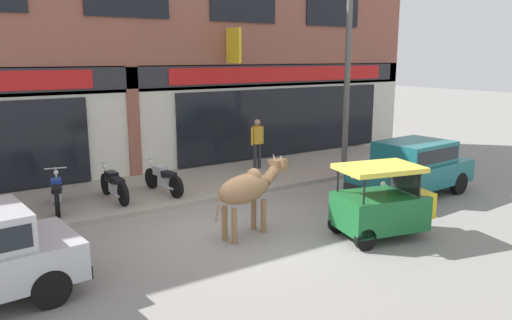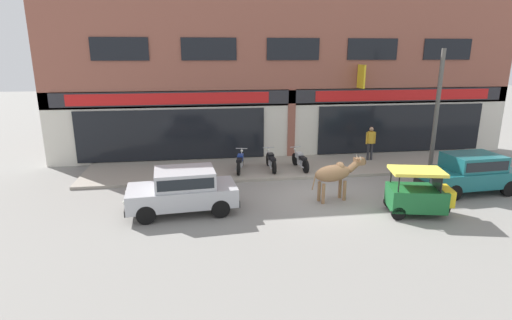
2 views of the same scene
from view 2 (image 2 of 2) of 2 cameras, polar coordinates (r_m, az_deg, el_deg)
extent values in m
plane|color=gray|center=(14.82, 10.02, -5.32)|extent=(90.00, 90.00, 0.00)
cube|color=gray|center=(18.41, 6.20, -0.90)|extent=(19.00, 3.53, 0.12)
cube|color=#8E5142|center=(19.69, 5.15, 16.77)|extent=(23.00, 0.55, 6.14)
cube|color=silver|center=(19.97, 4.88, 5.23)|extent=(23.00, 0.55, 3.40)
cube|color=#28282D|center=(19.48, 5.18, 8.99)|extent=(22.08, 0.08, 0.64)
cube|color=black|center=(19.24, -11.87, 3.52)|extent=(8.74, 0.10, 2.40)
cube|color=red|center=(18.96, -12.15, 8.54)|extent=(9.20, 0.05, 0.52)
cube|color=#8E5142|center=(19.69, 5.07, 5.09)|extent=(0.36, 0.12, 3.40)
cube|color=black|center=(21.78, 20.00, 4.26)|extent=(8.74, 0.10, 2.40)
cube|color=red|center=(21.53, 20.43, 8.70)|extent=(9.20, 0.05, 0.52)
cube|color=black|center=(19.13, -18.93, 14.78)|extent=(2.50, 0.06, 1.00)
cube|color=black|center=(18.86, -6.74, 15.47)|extent=(2.50, 0.06, 1.00)
cube|color=black|center=(19.38, 5.33, 15.50)|extent=(2.50, 0.06, 1.00)
cube|color=black|center=(20.65, 16.32, 14.95)|extent=(2.50, 0.06, 1.00)
cube|color=black|center=(22.53, 25.68, 14.07)|extent=(2.50, 0.06, 1.00)
cube|color=yellow|center=(20.03, 14.81, 11.45)|extent=(0.08, 0.80, 1.10)
ellipsoid|color=#936B47|center=(14.25, 10.91, -1.87)|extent=(1.48, 0.83, 0.60)
sphere|color=#936B47|center=(14.33, 11.90, -0.88)|extent=(0.32, 0.32, 0.32)
cylinder|color=#936B47|center=(14.79, 11.90, -3.97)|extent=(0.12, 0.12, 0.72)
cylinder|color=#936B47|center=(14.57, 12.52, -4.31)|extent=(0.12, 0.12, 0.72)
cylinder|color=#936B47|center=(14.35, 9.00, -4.43)|extent=(0.12, 0.12, 0.72)
cylinder|color=#936B47|center=(14.12, 9.59, -4.79)|extent=(0.12, 0.12, 0.72)
cylinder|color=#936B47|center=(14.65, 13.64, -0.94)|extent=(0.51, 0.34, 0.43)
cube|color=#936B47|center=(14.76, 14.51, -0.20)|extent=(0.40, 0.30, 0.26)
cube|color=brown|center=(14.87, 15.06, -0.28)|extent=(0.17, 0.19, 0.14)
cone|color=beige|center=(14.77, 14.20, 0.56)|extent=(0.12, 0.08, 0.19)
cone|color=beige|center=(14.61, 14.66, 0.37)|extent=(0.12, 0.08, 0.19)
cube|color=#936B47|center=(14.82, 13.91, 0.15)|extent=(0.07, 0.15, 0.10)
cube|color=#936B47|center=(14.57, 14.64, -0.16)|extent=(0.07, 0.15, 0.10)
cylinder|color=#936B47|center=(13.94, 8.29, -3.08)|extent=(0.17, 0.08, 0.60)
cylinder|color=black|center=(12.80, -15.44, -7.56)|extent=(0.61, 0.23, 0.60)
cylinder|color=black|center=(14.15, -15.24, -5.34)|extent=(0.61, 0.23, 0.60)
cylinder|color=black|center=(12.88, -5.10, -6.91)|extent=(0.61, 0.23, 0.60)
cylinder|color=black|center=(14.21, -5.92, -4.77)|extent=(0.61, 0.23, 0.60)
cube|color=#B2B5BA|center=(13.35, -10.48, -4.91)|extent=(3.62, 1.87, 0.60)
cube|color=#B2B5BA|center=(13.17, -10.16, -2.52)|extent=(2.01, 1.59, 0.56)
cube|color=black|center=(13.17, -10.16, -2.52)|extent=(1.86, 1.59, 0.35)
cube|color=black|center=(13.49, -17.83, -6.20)|extent=(0.24, 1.52, 0.20)
cube|color=black|center=(13.59, -3.11, -5.30)|extent=(0.24, 1.52, 0.20)
sphere|color=silver|center=(12.94, -18.23, -5.73)|extent=(0.14, 0.14, 0.14)
sphere|color=silver|center=(13.84, -17.90, -4.34)|extent=(0.14, 0.14, 0.14)
cube|color=red|center=(13.03, -2.64, -4.72)|extent=(0.04, 0.16, 0.14)
cube|color=red|center=(13.95, -3.38, -3.36)|extent=(0.04, 0.16, 0.14)
cylinder|color=black|center=(15.86, 26.39, -4.20)|extent=(0.61, 0.22, 0.60)
cylinder|color=black|center=(16.94, 23.44, -2.68)|extent=(0.61, 0.22, 0.60)
cylinder|color=black|center=(17.35, 32.40, -3.42)|extent=(0.61, 0.22, 0.60)
cylinder|color=black|center=(18.35, 29.34, -2.09)|extent=(0.61, 0.22, 0.60)
cube|color=#196066|center=(17.01, 28.09, -2.10)|extent=(3.59, 1.81, 0.60)
cube|color=#196066|center=(16.93, 28.60, -0.20)|extent=(1.98, 1.55, 0.56)
cube|color=black|center=(16.93, 28.60, -0.20)|extent=(1.83, 1.56, 0.35)
cube|color=black|center=(16.04, 23.22, -3.32)|extent=(0.21, 1.52, 0.20)
cube|color=black|center=(18.21, 32.21, -2.34)|extent=(0.21, 1.52, 0.20)
sphere|color=silver|center=(15.56, 24.24, -2.82)|extent=(0.14, 0.14, 0.14)
sphere|color=silver|center=(16.31, 22.30, -1.82)|extent=(0.14, 0.14, 0.14)
cube|color=red|center=(18.49, 31.36, -0.95)|extent=(0.04, 0.16, 0.14)
cylinder|color=black|center=(14.37, 25.15, -6.31)|extent=(0.46, 0.22, 0.44)
cylinder|color=black|center=(14.37, 18.63, -5.64)|extent=(0.46, 0.22, 0.44)
cylinder|color=black|center=(13.43, 19.66, -7.20)|extent=(0.46, 0.22, 0.44)
cube|color=#19602D|center=(13.96, 21.84, -5.03)|extent=(1.93, 1.52, 0.70)
cube|color=yellow|center=(14.22, 25.36, -4.62)|extent=(0.55, 0.93, 0.52)
cylinder|color=black|center=(14.39, 23.71, -2.00)|extent=(0.04, 0.04, 0.55)
cylinder|color=black|center=(13.51, 25.01, -3.23)|extent=(0.04, 0.04, 0.55)
cylinder|color=black|center=(14.02, 18.75, -1.95)|extent=(0.04, 0.04, 0.55)
cylinder|color=black|center=(13.11, 19.75, -3.20)|extent=(0.04, 0.04, 0.55)
cube|color=#DBCC42|center=(13.67, 22.01, -1.48)|extent=(1.82, 1.44, 0.10)
cube|color=black|center=(13.95, 24.34, -2.62)|extent=(0.24, 0.91, 0.50)
cylinder|color=black|center=(17.93, -2.05, -0.13)|extent=(0.22, 0.57, 0.56)
cylinder|color=black|center=(16.73, -2.51, -1.25)|extent=(0.22, 0.57, 0.56)
cube|color=#B2B5BA|center=(17.30, -2.28, -0.56)|extent=(0.26, 0.36, 0.24)
cube|color=navy|center=(17.38, -2.23, 0.41)|extent=(0.32, 0.44, 0.24)
cube|color=black|center=(17.01, -2.38, 0.00)|extent=(0.33, 0.56, 0.12)
cylinder|color=#B2B5BA|center=(17.79, -2.08, 0.75)|extent=(0.10, 0.27, 0.59)
cylinder|color=#B2B5BA|center=(17.76, -2.08, 1.66)|extent=(0.51, 0.14, 0.03)
sphere|color=silver|center=(17.85, -2.05, 1.33)|extent=(0.12, 0.12, 0.12)
cylinder|color=#B2B5BA|center=(16.99, -2.79, -1.14)|extent=(0.16, 0.48, 0.06)
cylinder|color=black|center=(18.11, 1.76, 0.04)|extent=(0.11, 0.56, 0.56)
cylinder|color=black|center=(16.94, 2.61, -1.05)|extent=(0.11, 0.56, 0.56)
cube|color=#B2B5BA|center=(17.49, 2.18, -0.38)|extent=(0.21, 0.32, 0.24)
cube|color=black|center=(17.58, 2.09, 0.57)|extent=(0.25, 0.41, 0.24)
cube|color=black|center=(17.21, 2.36, 0.18)|extent=(0.23, 0.53, 0.12)
cylinder|color=#B2B5BA|center=(17.98, 1.81, 0.91)|extent=(0.05, 0.27, 0.59)
cylinder|color=#B2B5BA|center=(17.95, 1.79, 1.81)|extent=(0.52, 0.04, 0.03)
sphere|color=silver|center=(18.04, 1.75, 1.48)|extent=(0.12, 0.12, 0.12)
cylinder|color=#B2B5BA|center=(17.16, 2.07, -0.97)|extent=(0.07, 0.48, 0.06)
cylinder|color=black|center=(18.29, 5.60, 0.12)|extent=(0.17, 0.57, 0.56)
cylinder|color=black|center=(17.18, 7.12, -0.92)|extent=(0.17, 0.57, 0.56)
cube|color=#B2B5BA|center=(17.70, 6.37, -0.28)|extent=(0.24, 0.34, 0.24)
cube|color=#A8AAB2|center=(17.78, 6.20, 0.66)|extent=(0.29, 0.43, 0.24)
cube|color=black|center=(17.43, 6.68, 0.28)|extent=(0.29, 0.54, 0.12)
cylinder|color=#B2B5BA|center=(18.16, 5.70, 0.99)|extent=(0.07, 0.27, 0.59)
cylinder|color=#B2B5BA|center=(18.13, 5.67, 1.87)|extent=(0.52, 0.10, 0.03)
sphere|color=silver|center=(18.21, 5.60, 1.55)|extent=(0.12, 0.12, 0.12)
cylinder|color=#B2B5BA|center=(17.36, 6.47, -0.86)|extent=(0.12, 0.48, 0.06)
cylinder|color=#2D2D33|center=(19.79, 15.71, 1.16)|extent=(0.11, 0.11, 0.82)
cylinder|color=#2D2D33|center=(19.88, 16.17, 1.19)|extent=(0.11, 0.11, 0.82)
cylinder|color=gold|center=(19.69, 16.09, 3.12)|extent=(0.32, 0.32, 0.56)
cylinder|color=gold|center=(19.59, 15.55, 3.02)|extent=(0.08, 0.08, 0.56)
cylinder|color=gold|center=(19.80, 16.61, 3.07)|extent=(0.08, 0.08, 0.56)
sphere|color=tan|center=(19.61, 16.17, 4.27)|extent=(0.20, 0.20, 0.20)
cylinder|color=#595651|center=(18.78, 24.41, 6.40)|extent=(0.18, 0.18, 5.16)
camera|label=1|loc=(4.79, -16.03, -2.96)|focal=35.00mm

